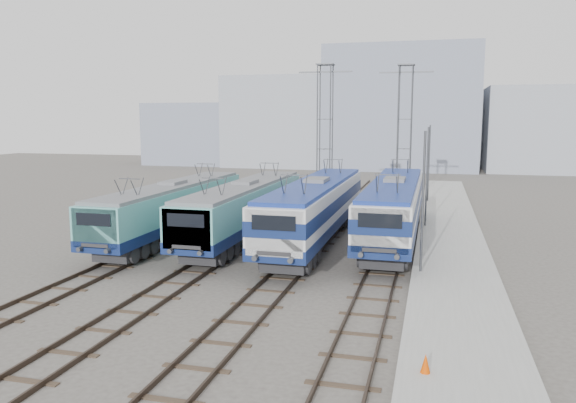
# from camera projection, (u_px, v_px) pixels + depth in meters

# --- Properties ---
(ground) EXTENTS (160.00, 160.00, 0.00)m
(ground) POSITION_uv_depth(u_px,v_px,m) (238.00, 276.00, 27.24)
(ground) COLOR #514C47
(platform) EXTENTS (4.00, 70.00, 0.30)m
(platform) POSITION_uv_depth(u_px,v_px,m) (452.00, 248.00, 32.33)
(platform) COLOR #9E9E99
(platform) RESTS_ON ground
(locomotive_far_left) EXTENTS (2.71, 17.12, 3.22)m
(locomotive_far_left) POSITION_uv_depth(u_px,v_px,m) (172.00, 206.00, 35.09)
(locomotive_far_left) COLOR navy
(locomotive_far_left) RESTS_ON ground
(locomotive_center_left) EXTENTS (2.76, 17.41, 3.28)m
(locomotive_center_left) POSITION_uv_depth(u_px,v_px,m) (244.00, 206.00, 34.78)
(locomotive_center_left) COLOR navy
(locomotive_center_left) RESTS_ON ground
(locomotive_center_right) EXTENTS (2.95, 18.69, 3.51)m
(locomotive_center_right) POSITION_uv_depth(u_px,v_px,m) (316.00, 206.00, 33.72)
(locomotive_center_right) COLOR navy
(locomotive_center_right) RESTS_ON ground
(locomotive_far_right) EXTENTS (2.93, 18.51, 3.48)m
(locomotive_far_right) POSITION_uv_depth(u_px,v_px,m) (394.00, 204.00, 34.32)
(locomotive_far_right) COLOR navy
(locomotive_far_right) RESTS_ON ground
(catenary_tower_west) EXTENTS (4.50, 1.20, 12.00)m
(catenary_tower_west) POSITION_uv_depth(u_px,v_px,m) (325.00, 129.00, 47.32)
(catenary_tower_west) COLOR #3F4247
(catenary_tower_west) RESTS_ON ground
(catenary_tower_east) EXTENTS (4.50, 1.20, 12.00)m
(catenary_tower_east) POSITION_uv_depth(u_px,v_px,m) (405.00, 129.00, 47.61)
(catenary_tower_east) COLOR #3F4247
(catenary_tower_east) RESTS_ON ground
(mast_front) EXTENTS (0.12, 0.12, 7.00)m
(mast_front) POSITION_uv_depth(u_px,v_px,m) (423.00, 205.00, 26.49)
(mast_front) COLOR #3F4247
(mast_front) RESTS_ON ground
(mast_mid) EXTENTS (0.12, 0.12, 7.00)m
(mast_mid) POSITION_uv_depth(u_px,v_px,m) (427.00, 179.00, 37.98)
(mast_mid) COLOR #3F4247
(mast_mid) RESTS_ON ground
(mast_rear) EXTENTS (0.12, 0.12, 7.00)m
(mast_rear) POSITION_uv_depth(u_px,v_px,m) (429.00, 165.00, 49.46)
(mast_rear) COLOR #3F4247
(mast_rear) RESTS_ON ground
(safety_cone) EXTENTS (0.29, 0.29, 0.57)m
(safety_cone) POSITION_uv_depth(u_px,v_px,m) (425.00, 363.00, 16.15)
(safety_cone) COLOR #D94400
(safety_cone) RESTS_ON platform
(building_west) EXTENTS (18.00, 12.00, 14.00)m
(building_west) POSITION_uv_depth(u_px,v_px,m) (286.00, 122.00, 89.05)
(building_west) COLOR #9399A5
(building_west) RESTS_ON ground
(building_center) EXTENTS (22.00, 14.00, 18.00)m
(building_center) POSITION_uv_depth(u_px,v_px,m) (402.00, 109.00, 84.25)
(building_center) COLOR gray
(building_center) RESTS_ON ground
(building_east) EXTENTS (16.00, 12.00, 12.00)m
(building_east) POSITION_uv_depth(u_px,v_px,m) (544.00, 129.00, 79.69)
(building_east) COLOR #9399A5
(building_east) RESTS_ON ground
(building_far_west) EXTENTS (14.00, 10.00, 10.00)m
(building_far_west) POSITION_uv_depth(u_px,v_px,m) (193.00, 134.00, 93.35)
(building_far_west) COLOR gray
(building_far_west) RESTS_ON ground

